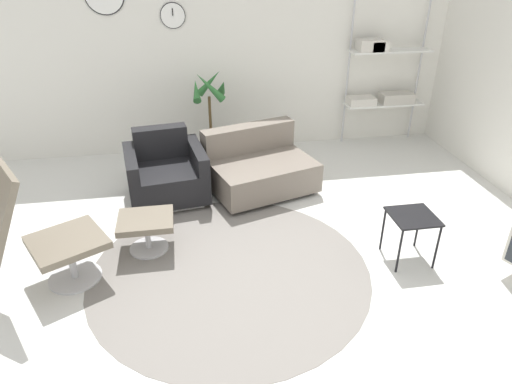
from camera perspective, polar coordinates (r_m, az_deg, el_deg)
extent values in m
plane|color=silver|center=(4.11, 0.14, -9.35)|extent=(12.00, 12.00, 0.00)
cube|color=silver|center=(6.15, -4.46, 17.90)|extent=(12.00, 0.06, 2.80)
cylinder|color=black|center=(6.03, -10.36, 20.87)|extent=(0.31, 0.01, 0.31)
cylinder|color=white|center=(6.03, -10.36, 20.87)|extent=(0.29, 0.02, 0.29)
cube|color=black|center=(6.01, -10.40, 21.26)|extent=(0.01, 0.01, 0.09)
cylinder|color=slate|center=(4.07, -3.29, -9.80)|extent=(2.45, 2.45, 0.01)
cylinder|color=#BCBCC1|center=(4.27, -21.62, -9.89)|extent=(0.60, 0.60, 0.02)
cylinder|color=#BCBCC1|center=(4.17, -22.03, -8.06)|extent=(0.06, 0.06, 0.32)
cube|color=#6B6051|center=(4.07, -22.54, -5.79)|extent=(0.75, 0.75, 0.06)
cylinder|color=#BCBCC1|center=(4.44, -13.20, -6.82)|extent=(0.36, 0.36, 0.02)
cylinder|color=#BCBCC1|center=(4.36, -13.41, -5.30)|extent=(0.05, 0.05, 0.26)
cube|color=#6B6051|center=(4.28, -13.64, -3.50)|extent=(0.50, 0.42, 0.06)
cube|color=silver|center=(5.23, -10.87, -0.51)|extent=(0.77, 0.73, 0.06)
cube|color=black|center=(5.14, -11.06, 1.41)|extent=(0.70, 0.86, 0.33)
cube|color=black|center=(5.27, -11.86, 6.15)|extent=(0.61, 0.26, 0.35)
cube|color=black|center=(5.14, -7.23, 2.94)|extent=(0.23, 0.79, 0.53)
cube|color=black|center=(5.08, -15.14, 1.81)|extent=(0.23, 0.79, 0.53)
cube|color=black|center=(5.32, 0.61, 0.49)|extent=(1.18, 0.99, 0.05)
cube|color=#70665B|center=(5.23, 0.62, 2.34)|extent=(1.33, 1.15, 0.33)
cube|color=#70665B|center=(5.37, -0.97, 6.78)|extent=(1.14, 0.52, 0.31)
cube|color=black|center=(4.19, 19.06, -2.91)|extent=(0.39, 0.39, 0.02)
cylinder|color=black|center=(4.11, 17.48, -7.09)|extent=(0.02, 0.02, 0.44)
cylinder|color=black|center=(4.27, 21.68, -6.46)|extent=(0.02, 0.02, 0.44)
cylinder|color=black|center=(4.36, 15.57, -4.53)|extent=(0.02, 0.02, 0.44)
cylinder|color=black|center=(4.51, 19.59, -4.04)|extent=(0.02, 0.02, 0.44)
cylinder|color=#333338|center=(6.10, -5.54, 5.10)|extent=(0.27, 0.27, 0.23)
cylinder|color=#382819|center=(6.06, -5.59, 6.01)|extent=(0.25, 0.25, 0.02)
cylinder|color=brown|center=(5.94, -5.73, 8.88)|extent=(0.04, 0.04, 0.62)
cone|color=#2D6B33|center=(5.83, -4.23, 12.95)|extent=(0.11, 0.40, 0.31)
cone|color=#2D6B33|center=(5.94, -5.86, 13.45)|extent=(0.35, 0.15, 0.35)
cone|color=#2D6B33|center=(5.82, -7.49, 12.48)|extent=(0.10, 0.36, 0.26)
cone|color=#2D6B33|center=(5.66, -5.79, 12.93)|extent=(0.38, 0.11, 0.39)
cylinder|color=#BCBCC1|center=(6.51, 11.43, 14.41)|extent=(0.03, 0.03, 2.00)
cylinder|color=#BCBCC1|center=(6.94, 19.71, 14.20)|extent=(0.03, 0.03, 2.00)
cube|color=white|center=(6.71, 15.64, 10.58)|extent=(1.09, 0.28, 0.02)
cube|color=white|center=(6.54, 16.48, 16.57)|extent=(1.09, 0.28, 0.02)
cube|color=beige|center=(6.55, 12.99, 11.06)|extent=(0.37, 0.24, 0.10)
cube|color=silver|center=(6.44, 15.01, 17.25)|extent=(0.23, 0.24, 0.12)
cube|color=#B7B2A8|center=(6.76, 17.12, 11.19)|extent=(0.46, 0.24, 0.14)
cube|color=beige|center=(6.39, 14.05, 17.40)|extent=(0.32, 0.24, 0.15)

